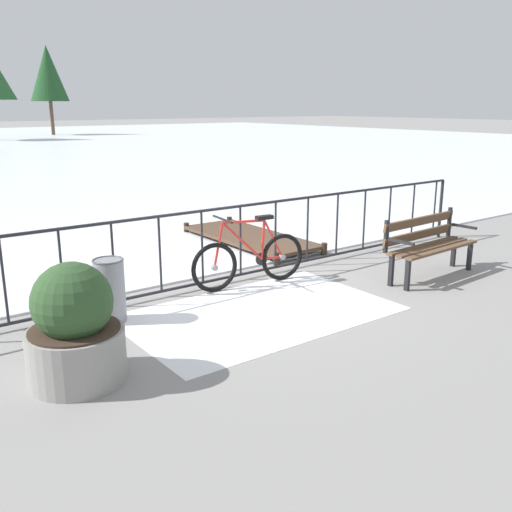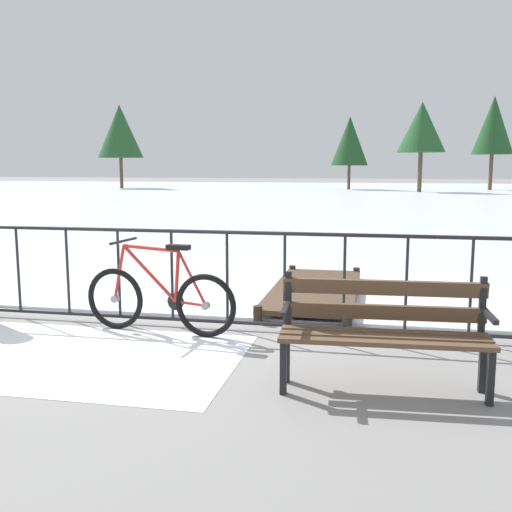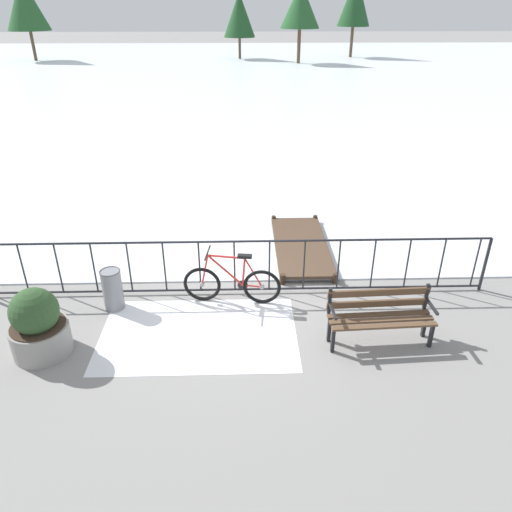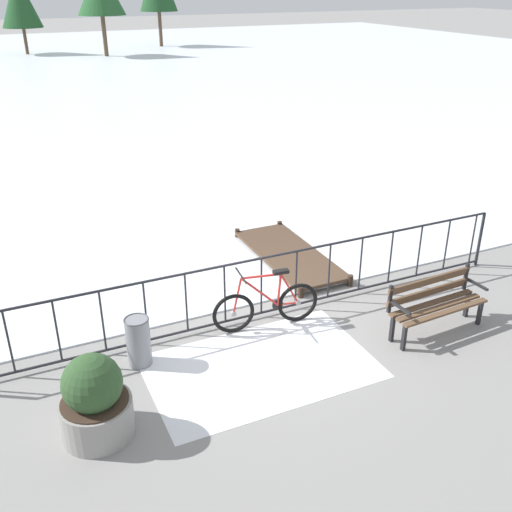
{
  "view_description": "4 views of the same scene",
  "coord_description": "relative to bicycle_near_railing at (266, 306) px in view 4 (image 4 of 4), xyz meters",
  "views": [
    {
      "loc": [
        -4.39,
        -6.24,
        2.39
      ],
      "look_at": [
        -0.21,
        -0.64,
        0.52
      ],
      "focal_mm": 39.93,
      "sensor_mm": 36.0,
      "label": 1
    },
    {
      "loc": [
        2.16,
        -6.03,
        1.74
      ],
      "look_at": [
        1.0,
        -0.36,
        0.86
      ],
      "focal_mm": 41.74,
      "sensor_mm": 36.0,
      "label": 2
    },
    {
      "loc": [
        0.17,
        -7.49,
        4.74
      ],
      "look_at": [
        0.37,
        -0.22,
        0.88
      ],
      "focal_mm": 34.0,
      "sensor_mm": 36.0,
      "label": 3
    },
    {
      "loc": [
        -3.44,
        -7.23,
        4.93
      ],
      "look_at": [
        0.03,
        0.27,
        0.96
      ],
      "focal_mm": 40.87,
      "sensor_mm": 36.0,
      "label": 4
    }
  ],
  "objects": [
    {
      "name": "ground_plane",
      "position": [
        0.04,
        0.28,
        -0.37
      ],
      "size": [
        160.0,
        160.0,
        0.0
      ],
      "primitive_type": "plane",
      "color": "gray"
    },
    {
      "name": "snow_patch",
      "position": [
        -0.53,
        -0.92,
        -0.36
      ],
      "size": [
        3.12,
        1.95,
        0.01
      ],
      "primitive_type": "cube",
      "color": "white",
      "rests_on": "ground"
    },
    {
      "name": "trash_bin",
      "position": [
        -2.03,
        -0.13,
        0.0
      ],
      "size": [
        0.35,
        0.35,
        0.73
      ],
      "color": "gray",
      "rests_on": "ground"
    },
    {
      "name": "wooden_dock",
      "position": [
        1.43,
        1.95,
        -0.25
      ],
      "size": [
        1.1,
        2.85,
        0.2
      ],
      "color": "#4C3828",
      "rests_on": "ground"
    },
    {
      "name": "planter_with_shrub",
      "position": [
        -2.84,
        -1.3,
        0.12
      ],
      "size": [
        0.86,
        0.86,
        1.09
      ],
      "color": "gray",
      "rests_on": "ground"
    },
    {
      "name": "tree_centre",
      "position": [
        0.1,
        39.1,
        3.18
      ],
      "size": [
        2.72,
        2.72,
        5.34
      ],
      "color": "brown",
      "rests_on": "ground"
    },
    {
      "name": "frozen_pond",
      "position": [
        0.04,
        28.68,
        -0.35
      ],
      "size": [
        80.0,
        56.0,
        0.03
      ],
      "primitive_type": "cube",
      "color": "silver",
      "rests_on": "ground"
    },
    {
      "name": "bicycle_near_railing",
      "position": [
        0.0,
        0.0,
        0.0
      ],
      "size": [
        1.71,
        0.52,
        0.97
      ],
      "color": "black",
      "rests_on": "ground"
    },
    {
      "name": "railing_fence",
      "position": [
        0.04,
        0.28,
        0.19
      ],
      "size": [
        9.06,
        0.06,
        1.07
      ],
      "color": "#232328",
      "rests_on": "ground"
    },
    {
      "name": "park_bench",
      "position": [
        2.28,
        -1.15,
        0.14
      ],
      "size": [
        1.62,
        0.56,
        0.89
      ],
      "color": "brown",
      "rests_on": "ground"
    }
  ]
}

